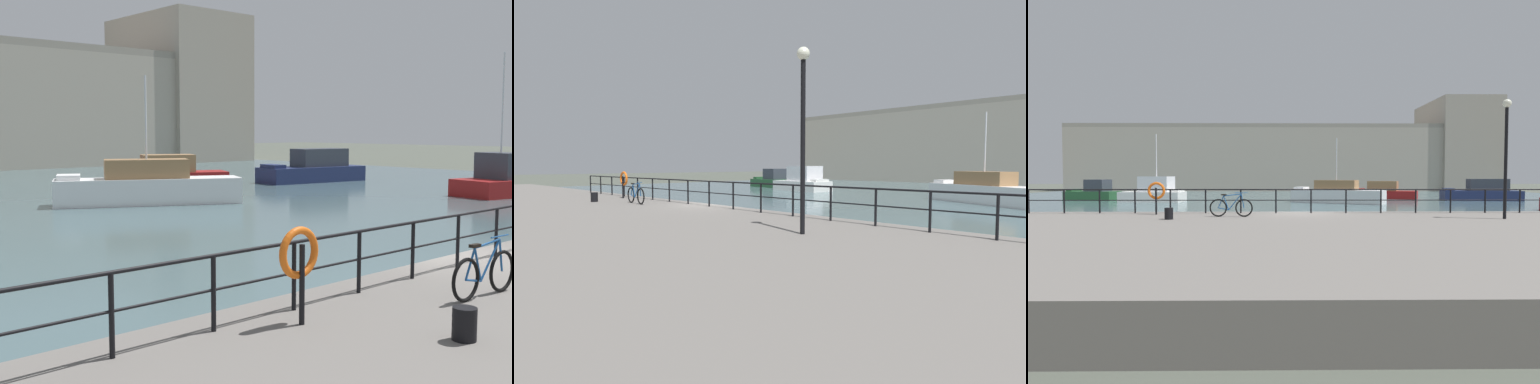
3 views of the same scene
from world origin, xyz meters
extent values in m
plane|color=#4C5147|center=(0.00, 0.00, 0.00)|extent=(240.00, 240.00, 0.00)
cube|color=#476066|center=(0.00, 30.20, 0.01)|extent=(80.00, 60.00, 0.01)
cube|color=slate|center=(0.00, -6.50, 0.47)|extent=(56.00, 13.00, 0.94)
cube|color=#A89E8E|center=(0.00, 57.16, 5.57)|extent=(76.96, 14.26, 11.15)
cube|color=gray|center=(33.15, 57.16, 8.40)|extent=(10.66, 15.68, 16.79)
cube|color=gray|center=(0.00, 50.33, 11.50)|extent=(76.96, 0.60, 0.70)
cube|color=white|center=(4.72, 19.55, 0.65)|extent=(8.98, 5.94, 1.28)
cube|color=#997047|center=(4.63, 19.59, 1.76)|extent=(4.32, 3.24, 0.94)
cube|color=white|center=(1.34, 21.27, 1.41)|extent=(1.62, 1.78, 0.24)
cylinder|color=silver|center=(4.63, 19.59, 4.26)|extent=(0.10, 0.10, 4.07)
cube|color=white|center=(-13.75, 21.62, 0.52)|extent=(6.39, 3.29, 1.02)
cube|color=silver|center=(-13.34, 21.58, 1.81)|extent=(3.21, 2.58, 1.55)
cube|color=white|center=(-11.17, 21.38, 1.15)|extent=(0.91, 1.97, 0.24)
cylinder|color=silver|center=(-13.34, 21.58, 4.72)|extent=(0.10, 0.10, 4.27)
cube|color=navy|center=(20.73, 23.56, 0.54)|extent=(8.12, 3.83, 1.06)
cube|color=#333842|center=(21.42, 23.45, 1.70)|extent=(4.10, 2.46, 1.25)
cube|color=navy|center=(17.50, 24.10, 1.19)|extent=(1.22, 1.94, 0.24)
cube|color=maroon|center=(11.50, 27.31, 0.47)|extent=(7.39, 4.95, 0.91)
cube|color=#997047|center=(11.24, 27.43, 1.49)|extent=(3.80, 3.05, 1.13)
cube|color=maroon|center=(8.78, 28.52, 1.04)|extent=(1.42, 1.79, 0.24)
cube|color=#23512D|center=(-21.23, 24.61, 0.49)|extent=(5.51, 3.27, 0.96)
cube|color=#333842|center=(-20.62, 24.54, 1.61)|extent=(2.32, 2.26, 1.28)
cube|color=#23512D|center=(-23.40, 24.88, 1.09)|extent=(0.84, 1.93, 0.24)
cylinder|color=black|center=(-11.96, -0.75, 1.46)|extent=(0.07, 0.07, 1.05)
cylinder|color=black|center=(-10.40, -0.75, 1.46)|extent=(0.07, 0.07, 1.05)
cylinder|color=black|center=(-8.84, -0.75, 1.46)|extent=(0.07, 0.07, 1.05)
cylinder|color=black|center=(-7.28, -0.75, 1.46)|extent=(0.07, 0.07, 1.05)
cylinder|color=black|center=(-5.72, -0.75, 1.46)|extent=(0.07, 0.07, 1.05)
cylinder|color=black|center=(-4.15, -0.75, 1.46)|extent=(0.07, 0.07, 1.05)
cylinder|color=black|center=(-2.59, -0.75, 1.46)|extent=(0.07, 0.07, 1.05)
cylinder|color=black|center=(-1.03, -0.75, 1.46)|extent=(0.07, 0.07, 1.05)
cylinder|color=black|center=(0.53, -0.75, 1.46)|extent=(0.07, 0.07, 1.05)
cylinder|color=black|center=(2.09, -0.75, 1.46)|extent=(0.07, 0.07, 1.05)
cylinder|color=black|center=(3.65, -0.75, 1.46)|extent=(0.07, 0.07, 1.05)
cylinder|color=black|center=(5.21, -0.75, 1.46)|extent=(0.07, 0.07, 1.05)
cylinder|color=black|center=(6.78, -0.75, 1.46)|extent=(0.07, 0.07, 1.05)
cylinder|color=black|center=(8.34, -0.75, 1.46)|extent=(0.07, 0.07, 1.05)
cylinder|color=black|center=(9.90, -0.75, 1.46)|extent=(0.07, 0.07, 1.05)
cylinder|color=black|center=(0.53, -0.75, 1.99)|extent=(24.98, 0.06, 0.06)
cylinder|color=black|center=(0.53, -0.75, 1.51)|extent=(24.98, 0.04, 0.04)
torus|color=black|center=(-2.31, -2.34, 1.30)|extent=(0.72, 0.11, 0.72)
torus|color=black|center=(-3.36, -2.27, 1.30)|extent=(0.72, 0.11, 0.72)
cylinder|color=#194C8C|center=(-2.67, -2.32, 1.54)|extent=(0.55, 0.07, 0.66)
cylinder|color=#194C8C|center=(-3.03, -2.29, 1.50)|extent=(0.24, 0.05, 0.58)
cylinder|color=#194C8C|center=(-2.77, -2.31, 1.82)|extent=(0.72, 0.08, 0.11)
cylinder|color=#194C8C|center=(-3.14, -2.29, 1.26)|extent=(0.43, 0.06, 0.12)
cylinder|color=#194C8C|center=(-3.24, -2.28, 1.54)|extent=(0.26, 0.05, 0.51)
cylinder|color=#194C8C|center=(-2.36, -2.34, 1.58)|extent=(0.14, 0.05, 0.57)
cube|color=black|center=(-3.13, -2.29, 1.83)|extent=(0.23, 0.10, 0.05)
cylinder|color=#194C8C|center=(-2.41, -2.33, 1.91)|extent=(0.52, 0.06, 0.02)
cylinder|color=black|center=(-5.08, -3.25, 1.16)|extent=(0.32, 0.32, 0.44)
cylinder|color=black|center=(-6.16, -1.34, 1.51)|extent=(0.08, 0.08, 1.15)
torus|color=orange|center=(-6.16, -1.28, 1.96)|extent=(0.75, 0.11, 0.75)
cylinder|color=black|center=(7.78, -3.23, 3.07)|extent=(0.12, 0.12, 4.26)
sphere|color=silver|center=(7.78, -3.23, 5.34)|extent=(0.32, 0.32, 0.32)
camera|label=1|loc=(-12.64, -7.55, 3.70)|focal=45.45mm
camera|label=2|loc=(14.42, -10.95, 2.64)|focal=28.92mm
camera|label=3|loc=(-0.87, -18.05, 2.56)|focal=27.36mm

